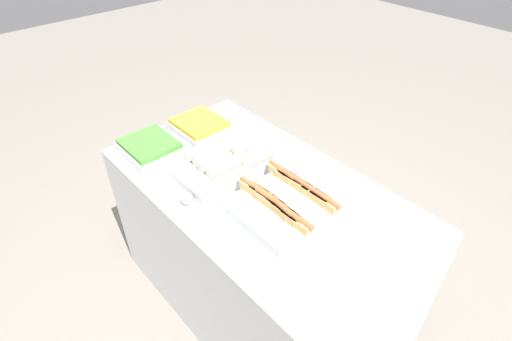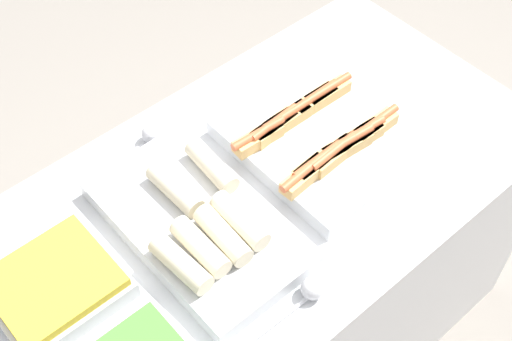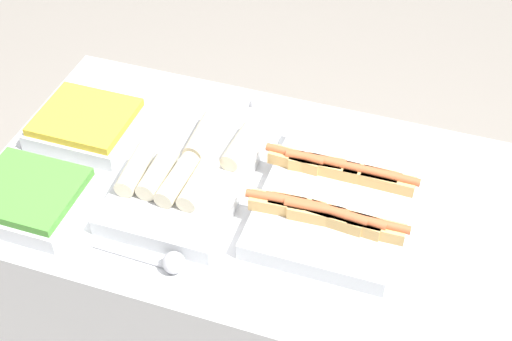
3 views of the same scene
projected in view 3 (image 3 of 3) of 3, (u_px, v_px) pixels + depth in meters
counter at (265, 291)px, 2.21m from camera, size 1.53×0.84×0.87m
tray_hotdogs at (332, 201)px, 1.84m from camera, size 0.42×0.47×0.10m
tray_wraps at (190, 168)px, 1.92m from camera, size 0.32×0.55×0.10m
tray_side_front at (29, 197)px, 1.85m from camera, size 0.28×0.25×0.07m
tray_side_back at (87, 124)px, 2.06m from camera, size 0.28×0.25×0.07m
serving_spoon_near at (169, 262)px, 1.71m from camera, size 0.25×0.06×0.06m
serving_spoon_far at (253, 107)px, 2.13m from camera, size 0.25×0.06×0.06m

